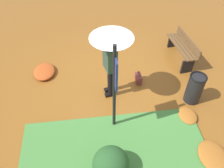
# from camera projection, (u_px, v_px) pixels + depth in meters

# --- Properties ---
(ground_plane) EXTENTS (18.00, 18.00, 0.00)m
(ground_plane) POSITION_uv_depth(u_px,v_px,m) (114.00, 87.00, 6.49)
(ground_plane) COLOR brown
(person_with_umbrella) EXTENTS (0.96, 0.96, 2.04)m
(person_with_umbrella) POSITION_uv_depth(u_px,v_px,m) (111.00, 47.00, 5.17)
(person_with_umbrella) COLOR black
(person_with_umbrella) RESTS_ON ground_plane
(info_sign_post) EXTENTS (0.44, 0.07, 2.30)m
(info_sign_post) POSITION_uv_depth(u_px,v_px,m) (115.00, 81.00, 4.57)
(info_sign_post) COLOR black
(info_sign_post) RESTS_ON ground_plane
(handbag) EXTENTS (0.30, 0.15, 0.37)m
(handbag) POSITION_uv_depth(u_px,v_px,m) (138.00, 78.00, 6.54)
(handbag) COLOR brown
(handbag) RESTS_ON ground_plane
(park_bench) EXTENTS (1.40, 0.54, 0.75)m
(park_bench) POSITION_uv_depth(u_px,v_px,m) (182.00, 48.00, 7.08)
(park_bench) COLOR black
(park_bench) RESTS_ON ground_plane
(trash_bin) EXTENTS (0.42, 0.42, 0.83)m
(trash_bin) POSITION_uv_depth(u_px,v_px,m) (195.00, 88.00, 5.86)
(trash_bin) COLOR black
(trash_bin) RESTS_ON ground_plane
(shrub_cluster) EXTENTS (0.79, 0.72, 0.65)m
(shrub_cluster) POSITION_uv_depth(u_px,v_px,m) (110.00, 166.00, 4.54)
(shrub_cluster) COLOR #285628
(shrub_cluster) RESTS_ON ground_plane
(leaf_pile_near_person) EXTENTS (0.77, 0.62, 0.17)m
(leaf_pile_near_person) POSITION_uv_depth(u_px,v_px,m) (213.00, 156.00, 4.93)
(leaf_pile_near_person) COLOR #A86023
(leaf_pile_near_person) RESTS_ON ground_plane
(leaf_pile_by_bench) EXTENTS (0.76, 0.61, 0.17)m
(leaf_pile_by_bench) POSITION_uv_depth(u_px,v_px,m) (44.00, 71.00, 6.81)
(leaf_pile_by_bench) COLOR #B74C1E
(leaf_pile_by_bench) RESTS_ON ground_plane
(leaf_pile_far_path) EXTENTS (0.54, 0.43, 0.12)m
(leaf_pile_far_path) POSITION_uv_depth(u_px,v_px,m) (188.00, 115.00, 5.71)
(leaf_pile_far_path) COLOR #A86023
(leaf_pile_far_path) RESTS_ON ground_plane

